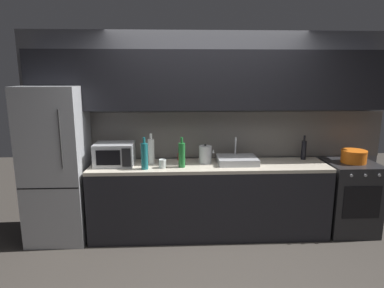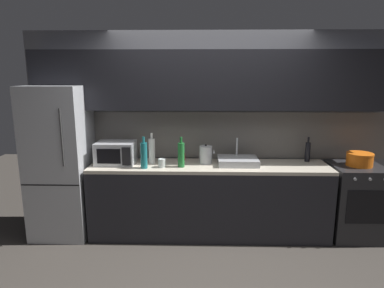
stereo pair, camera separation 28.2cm
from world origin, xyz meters
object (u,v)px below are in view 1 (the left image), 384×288
(wine_bottle_white, at_px, (151,151))
(wine_bottle_teal, at_px, (144,156))
(mug_clear, at_px, (163,164))
(mug_red, at_px, (181,157))
(wine_bottle_dark, at_px, (304,150))
(refrigerator, at_px, (57,164))
(kettle, at_px, (205,154))
(oven_range, at_px, (349,197))
(cooking_pot, at_px, (354,156))
(microwave, at_px, (115,154))
(wine_bottle_green, at_px, (182,155))

(wine_bottle_white, distance_m, wine_bottle_teal, 0.24)
(wine_bottle_teal, bearing_deg, wine_bottle_white, 75.70)
(mug_clear, distance_m, mug_red, 0.41)
(wine_bottle_dark, xyz_separation_m, mug_clear, (-1.79, -0.31, -0.08))
(refrigerator, bearing_deg, mug_red, 8.38)
(kettle, bearing_deg, oven_range, -2.16)
(kettle, distance_m, cooking_pot, 1.83)
(oven_range, bearing_deg, wine_bottle_dark, 161.06)
(microwave, relative_size, cooking_pot, 1.52)
(wine_bottle_white, distance_m, mug_red, 0.41)
(wine_bottle_teal, xyz_separation_m, wine_bottle_dark, (1.99, 0.35, -0.03))
(oven_range, relative_size, wine_bottle_teal, 2.42)
(oven_range, relative_size, wine_bottle_green, 2.51)
(wine_bottle_green, height_order, mug_clear, wine_bottle_green)
(refrigerator, bearing_deg, mug_clear, -5.71)
(oven_range, height_order, wine_bottle_dark, wine_bottle_dark)
(refrigerator, xyz_separation_m, wine_bottle_teal, (1.05, -0.17, 0.13))
(oven_range, relative_size, cooking_pot, 2.97)
(wine_bottle_teal, relative_size, mug_clear, 3.68)
(wine_bottle_teal, xyz_separation_m, mug_red, (0.42, 0.39, -0.11))
(wine_bottle_teal, height_order, mug_clear, wine_bottle_teal)
(kettle, bearing_deg, mug_clear, -159.51)
(wine_bottle_teal, bearing_deg, wine_bottle_green, 8.41)
(wine_bottle_green, relative_size, mug_clear, 3.55)
(oven_range, height_order, wine_bottle_green, wine_bottle_green)
(refrigerator, distance_m, microwave, 0.69)
(wine_bottle_dark, distance_m, mug_clear, 1.82)
(mug_clear, height_order, mug_red, mug_clear)
(wine_bottle_white, bearing_deg, mug_clear, -52.89)
(oven_range, relative_size, mug_clear, 8.91)
(oven_range, bearing_deg, microwave, 179.61)
(cooking_pot, bearing_deg, mug_clear, -176.93)
(refrigerator, xyz_separation_m, cooking_pot, (3.61, 0.00, 0.06))
(kettle, relative_size, wine_bottle_teal, 0.64)
(refrigerator, distance_m, oven_range, 3.63)
(wine_bottle_dark, xyz_separation_m, mug_red, (-1.57, 0.03, -0.08))
(refrigerator, distance_m, wine_bottle_green, 1.49)
(wine_bottle_green, xyz_separation_m, wine_bottle_dark, (1.56, 0.29, -0.02))
(oven_range, height_order, wine_bottle_teal, wine_bottle_teal)
(microwave, relative_size, wine_bottle_dark, 1.48)
(oven_range, distance_m, mug_clear, 2.39)
(mug_clear, xyz_separation_m, cooking_pot, (2.35, 0.13, 0.03))
(wine_bottle_teal, bearing_deg, refrigerator, 170.94)
(microwave, xyz_separation_m, wine_bottle_green, (0.80, -0.12, 0.02))
(mug_red, bearing_deg, wine_bottle_white, -157.15)
(kettle, height_order, wine_bottle_dark, wine_bottle_dark)
(microwave, bearing_deg, mug_clear, -14.01)
(microwave, distance_m, kettle, 1.10)
(mug_clear, xyz_separation_m, mug_red, (0.22, 0.34, -0.01))
(refrigerator, height_order, wine_bottle_teal, refrigerator)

